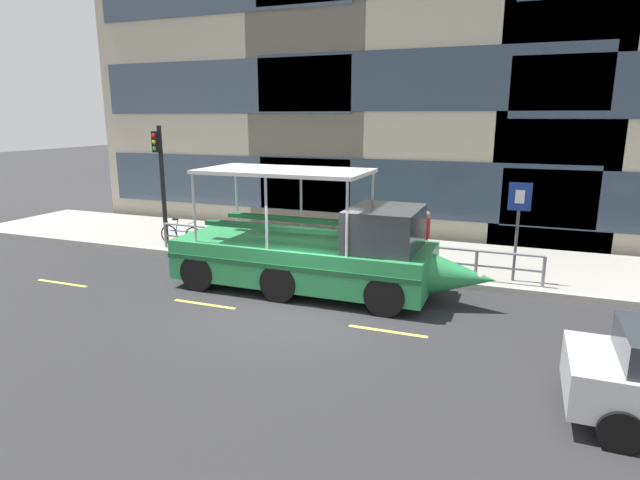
{
  "coord_description": "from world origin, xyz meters",
  "views": [
    {
      "loc": [
        4.94,
        -11.34,
        4.7
      ],
      "look_at": [
        -0.23,
        2.02,
        1.3
      ],
      "focal_mm": 29.44,
      "sensor_mm": 36.0,
      "label": 1
    }
  ],
  "objects_px": {
    "traffic_light_pole": "(161,173)",
    "parking_sign": "(518,215)",
    "duck_tour_boat": "(320,254)",
    "leaned_bicycle": "(181,235)",
    "pedestrian_near_bow": "(426,233)"
  },
  "relations": [
    {
      "from": "traffic_light_pole",
      "to": "parking_sign",
      "type": "xyz_separation_m",
      "value": [
        11.94,
        -0.2,
        -0.66
      ]
    },
    {
      "from": "traffic_light_pole",
      "to": "duck_tour_boat",
      "type": "bearing_deg",
      "value": -19.51
    },
    {
      "from": "traffic_light_pole",
      "to": "leaned_bicycle",
      "type": "bearing_deg",
      "value": -5.16
    },
    {
      "from": "leaned_bicycle",
      "to": "parking_sign",
      "type": "bearing_deg",
      "value": -0.68
    },
    {
      "from": "traffic_light_pole",
      "to": "pedestrian_near_bow",
      "type": "distance_m",
      "value": 9.47
    },
    {
      "from": "leaned_bicycle",
      "to": "traffic_light_pole",
      "type": "bearing_deg",
      "value": 174.84
    },
    {
      "from": "leaned_bicycle",
      "to": "duck_tour_boat",
      "type": "height_order",
      "value": "duck_tour_boat"
    },
    {
      "from": "traffic_light_pole",
      "to": "pedestrian_near_bow",
      "type": "height_order",
      "value": "traffic_light_pole"
    },
    {
      "from": "traffic_light_pole",
      "to": "parking_sign",
      "type": "relative_size",
      "value": 1.52
    },
    {
      "from": "leaned_bicycle",
      "to": "pedestrian_near_bow",
      "type": "distance_m",
      "value": 8.63
    },
    {
      "from": "leaned_bicycle",
      "to": "duck_tour_boat",
      "type": "distance_m",
      "value": 6.71
    },
    {
      "from": "traffic_light_pole",
      "to": "parking_sign",
      "type": "height_order",
      "value": "traffic_light_pole"
    },
    {
      "from": "traffic_light_pole",
      "to": "pedestrian_near_bow",
      "type": "bearing_deg",
      "value": 3.67
    },
    {
      "from": "traffic_light_pole",
      "to": "leaned_bicycle",
      "type": "distance_m",
      "value": 2.29
    },
    {
      "from": "parking_sign",
      "to": "leaned_bicycle",
      "type": "distance_m",
      "value": 11.29
    }
  ]
}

